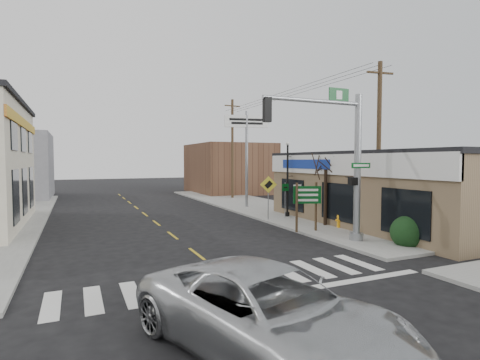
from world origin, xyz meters
name	(u,v)px	position (x,y,z in m)	size (l,w,h in m)	color
ground	(236,284)	(0.00, 0.00, 0.00)	(140.00, 140.00, 0.00)	black
sidewalk_right	(280,212)	(9.00, 13.00, 0.07)	(6.00, 38.00, 0.13)	gray
center_line	(173,235)	(0.00, 8.00, 0.01)	(0.12, 56.00, 0.01)	gold
crosswalk	(231,280)	(0.00, 0.40, 0.01)	(11.00, 2.20, 0.01)	silver
thrift_store	(418,189)	(14.50, 6.00, 2.00)	(12.00, 14.00, 4.00)	#7D674B
bldg_distant_right	(229,168)	(12.00, 30.00, 2.80)	(8.00, 10.00, 5.60)	brown
suv	(267,312)	(-1.08, -3.99, 0.83)	(2.76, 6.00, 1.67)	#B5B7BA
traffic_signal_pole	(343,151)	(6.40, 3.00, 4.12)	(5.29, 0.39, 6.70)	gray
guide_sign	(307,200)	(6.30, 5.62, 1.75)	(1.42, 0.13, 2.48)	#4E3A24
fire_hydrant	(339,220)	(8.50, 5.86, 0.51)	(0.22, 0.22, 0.70)	orange
ped_crossing_sign	(268,190)	(6.30, 9.71, 1.95)	(1.03, 0.07, 2.65)	gray
lamp_post	(288,173)	(8.15, 10.48, 2.92)	(0.62, 0.49, 4.80)	black
dance_center_sign	(247,136)	(7.85, 16.19, 5.64)	(3.48, 0.22, 7.39)	gray
bare_tree	(326,159)	(8.33, 6.81, 3.78)	(2.32, 2.32, 4.64)	black
shrub_front	(407,232)	(8.54, 1.39, 0.66)	(1.41, 1.41, 1.06)	#183314
shrub_back	(339,210)	(11.00, 8.96, 0.57)	(1.16, 1.16, 0.87)	black
utility_pole_near	(379,146)	(9.19, 3.80, 4.41)	(1.45, 0.22, 8.36)	#4E3E27
utility_pole_far	(232,148)	(9.50, 22.98, 4.95)	(1.63, 0.25, 9.40)	#463223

